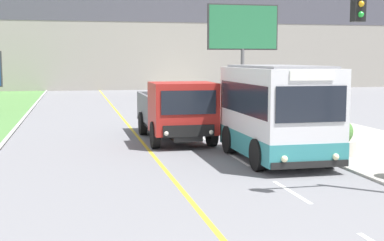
# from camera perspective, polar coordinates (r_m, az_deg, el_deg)

# --- Properties ---
(city_bus) EXTENTS (2.64, 5.44, 3.23)m
(city_bus) POSITION_cam_1_polar(r_m,az_deg,el_deg) (18.25, 9.05, 0.81)
(city_bus) COLOR silver
(city_bus) RESTS_ON ground_plane
(dump_truck) EXTENTS (2.55, 6.65, 2.52)m
(dump_truck) POSITION_cam_1_polar(r_m,az_deg,el_deg) (21.88, -1.49, 0.89)
(dump_truck) COLOR black
(dump_truck) RESTS_ON ground_plane
(billboard_large) EXTENTS (4.72, 0.24, 6.94)m
(billboard_large) POSITION_cam_1_polar(r_m,az_deg,el_deg) (35.27, 5.45, 9.48)
(billboard_large) COLOR #59595B
(billboard_large) RESTS_ON ground_plane
(planter_round_second) EXTENTS (1.13, 1.13, 1.29)m
(planter_round_second) POSITION_cam_1_polar(r_m,az_deg,el_deg) (19.42, 15.48, -1.93)
(planter_round_second) COLOR #B7B2A8
(planter_round_second) RESTS_ON sidewalk_right
(planter_round_third) EXTENTS (1.16, 1.16, 1.30)m
(planter_round_third) POSITION_cam_1_polar(r_m,az_deg,el_deg) (22.83, 11.13, -0.56)
(planter_round_third) COLOR #B7B2A8
(planter_round_third) RESTS_ON sidewalk_right
(planter_round_far) EXTENTS (1.23, 1.23, 1.35)m
(planter_round_far) POSITION_cam_1_polar(r_m,az_deg,el_deg) (26.30, 7.73, 0.48)
(planter_round_far) COLOR #B7B2A8
(planter_round_far) RESTS_ON sidewalk_right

